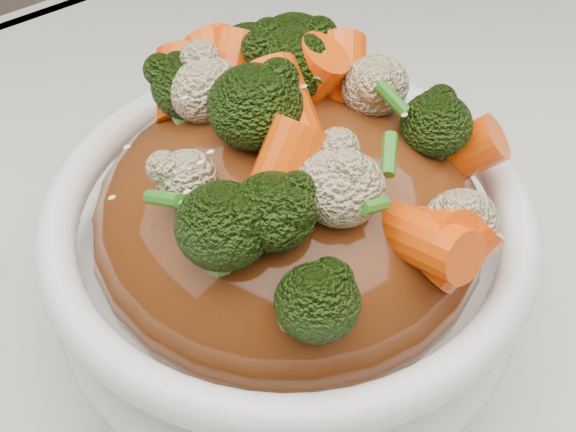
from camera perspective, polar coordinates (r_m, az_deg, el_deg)
tablecloth at (r=0.46m, az=-0.44°, el=-11.31°), size 1.20×0.80×0.04m
bowl at (r=0.42m, az=-0.00°, el=-3.45°), size 0.25×0.25×0.09m
sauce_base at (r=0.39m, az=-0.00°, el=-0.34°), size 0.20×0.20×0.11m
carrots at (r=0.34m, az=-0.00°, el=7.61°), size 0.20×0.20×0.06m
broccoli at (r=0.35m, az=-0.00°, el=7.47°), size 0.20×0.20×0.05m
cauliflower at (r=0.35m, az=-0.00°, el=7.18°), size 0.20×0.20×0.04m
scallions at (r=0.34m, az=-0.00°, el=7.76°), size 0.15×0.15×0.02m
sesame_seeds at (r=0.34m, az=-0.00°, el=7.76°), size 0.18×0.18×0.01m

